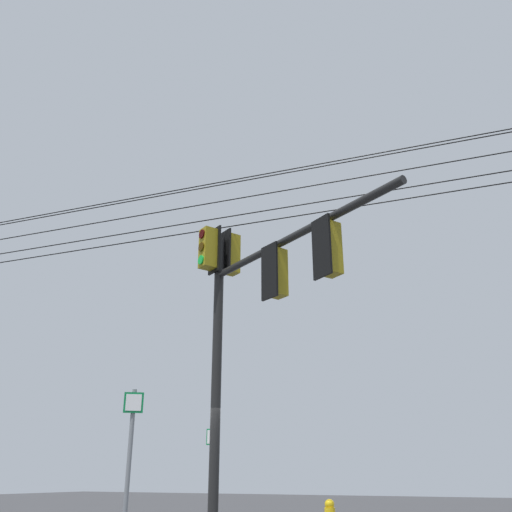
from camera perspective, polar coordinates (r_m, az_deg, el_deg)
name	(u,v)px	position (r m, az deg, el deg)	size (l,w,h in m)	color
signal_mast_assembly	(247,294)	(10.86, -0.92, -3.98)	(4.86, 2.95, 6.35)	black
route_sign_primary	(129,459)	(9.11, -12.92, -19.71)	(0.26, 0.20, 2.53)	slate
route_sign_secondary	(211,467)	(14.90, -4.66, -20.83)	(0.28, 0.11, 2.44)	slate
overhead_wire_span	(177,210)	(13.07, -8.08, 4.70)	(23.83, 3.10, 1.51)	black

